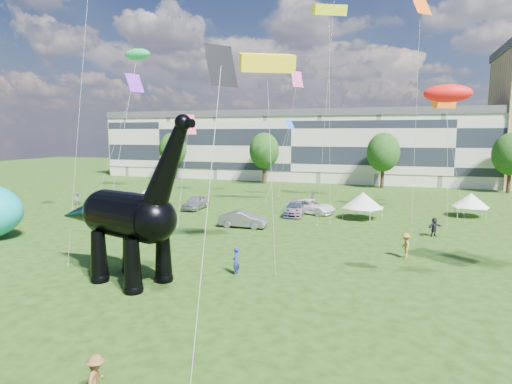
% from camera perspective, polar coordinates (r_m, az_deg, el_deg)
% --- Properties ---
extents(ground, '(220.00, 220.00, 0.00)m').
position_cam_1_polar(ground, '(23.01, -10.41, -14.92)').
color(ground, '#16330C').
rests_on(ground, ground).
extents(terrace_row, '(78.00, 11.00, 12.00)m').
position_cam_1_polar(terrace_row, '(82.63, 5.64, 5.86)').
color(terrace_row, beige).
rests_on(terrace_row, ground).
extents(tree_far_left, '(5.20, 5.20, 9.44)m').
position_cam_1_polar(tree_far_left, '(82.18, -11.04, 5.95)').
color(tree_far_left, '#382314').
rests_on(tree_far_left, ground).
extents(tree_mid_left, '(5.20, 5.20, 9.44)m').
position_cam_1_polar(tree_mid_left, '(74.98, 1.09, 5.92)').
color(tree_mid_left, '#382314').
rests_on(tree_mid_left, ground).
extents(tree_mid_right, '(5.20, 5.20, 9.44)m').
position_cam_1_polar(tree_mid_right, '(71.59, 16.63, 5.50)').
color(tree_mid_right, '#382314').
rests_on(tree_mid_right, ground).
extents(tree_far_right, '(5.20, 5.20, 9.44)m').
position_cam_1_polar(tree_far_right, '(73.22, 30.89, 4.76)').
color(tree_far_right, '#382314').
rests_on(tree_far_right, ground).
extents(dinosaur_sculpture, '(12.41, 5.41, 10.21)m').
position_cam_1_polar(dinosaur_sculpture, '(26.80, -17.22, -3.26)').
color(dinosaur_sculpture, black).
rests_on(dinosaur_sculpture, ground).
extents(car_silver, '(1.94, 4.71, 1.60)m').
position_cam_1_polar(car_silver, '(50.51, -8.03, -1.39)').
color(car_silver, silver).
rests_on(car_silver, ground).
extents(car_grey, '(4.60, 1.72, 1.50)m').
position_cam_1_polar(car_grey, '(40.44, -1.71, -3.70)').
color(car_grey, slate).
rests_on(car_grey, ground).
extents(car_white, '(6.11, 4.33, 1.55)m').
position_cam_1_polar(car_white, '(47.86, 7.35, -1.92)').
color(car_white, white).
rests_on(car_white, ground).
extents(car_dark, '(2.43, 5.26, 1.49)m').
position_cam_1_polar(car_dark, '(46.58, 5.26, -2.19)').
color(car_dark, '#595960').
rests_on(car_dark, ground).
extents(gazebo_near, '(5.20, 5.20, 2.81)m').
position_cam_1_polar(gazebo_near, '(45.41, 14.08, -1.08)').
color(gazebo_near, silver).
rests_on(gazebo_near, ground).
extents(gazebo_far, '(3.71, 3.71, 2.54)m').
position_cam_1_polar(gazebo_far, '(50.73, 26.72, -0.99)').
color(gazebo_far, white).
rests_on(gazebo_far, ground).
extents(gazebo_left, '(4.19, 4.19, 2.45)m').
position_cam_1_polar(gazebo_left, '(57.24, -13.40, 0.50)').
color(gazebo_left, white).
rests_on(gazebo_left, ground).
extents(visitors, '(52.04, 42.39, 1.89)m').
position_cam_1_polar(visitors, '(35.90, 1.28, -5.03)').
color(visitors, black).
rests_on(visitors, ground).
extents(kites, '(58.74, 50.59, 29.55)m').
position_cam_1_polar(kites, '(42.40, 17.90, 15.46)').
color(kites, red).
rests_on(kites, ground).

